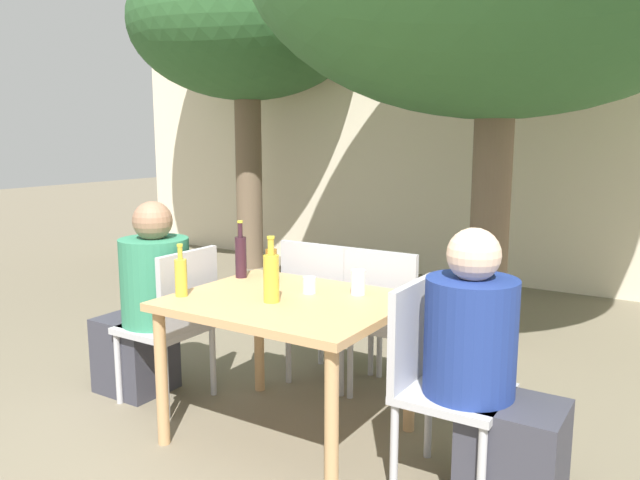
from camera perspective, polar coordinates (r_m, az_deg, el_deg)
name	(u,v)px	position (r m, az deg, el deg)	size (l,w,h in m)	color
ground_plane	(289,436)	(3.38, -2.84, -17.50)	(30.00, 30.00, 0.00)	#706651
cafe_building_wall	(511,148)	(6.58, 17.09, 8.07)	(10.00, 0.08, 2.80)	beige
tree_far	(246,26)	(7.30, -6.78, 18.86)	(2.56, 2.56, 3.57)	brown
dining_table_front	(288,316)	(3.13, -2.94, -6.99)	(1.11, 0.91, 0.74)	tan
patio_chair_0	(175,317)	(3.66, -13.11, -6.88)	(0.44, 0.44, 0.90)	#B2B2B7
patio_chair_1	(436,373)	(2.82, 10.53, -11.85)	(0.44, 0.44, 0.90)	#B2B2B7
patio_chair_2	(323,304)	(3.84, 0.28, -5.85)	(0.44, 0.44, 0.90)	#B2B2B7
patio_chair_3	(388,315)	(3.63, 6.25, -6.81)	(0.44, 0.44, 0.90)	#B2B2B7
person_seated_0	(146,308)	(3.82, -15.58, -6.03)	(0.60, 0.40, 1.17)	#383842
person_seated_1	(488,381)	(2.75, 15.15, -12.32)	(0.59, 0.39, 1.17)	#383842
oil_cruet_0	(181,276)	(3.20, -12.60, -3.23)	(0.06, 0.06, 0.27)	gold
oil_cruet_1	(271,277)	(3.02, -4.48, -3.36)	(0.08, 0.08, 0.32)	gold
wine_bottle_2	(241,255)	(3.55, -7.25, -1.41)	(0.06, 0.06, 0.33)	#331923
amber_bottle_3	(271,263)	(3.50, -4.48, -2.07)	(0.07, 0.07, 0.24)	#9E661E
drinking_glass_0	(358,282)	(3.17, 3.50, -3.87)	(0.07, 0.07, 0.13)	white
drinking_glass_1	(309,285)	(3.19, -0.99, -4.13)	(0.07, 0.07, 0.08)	silver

